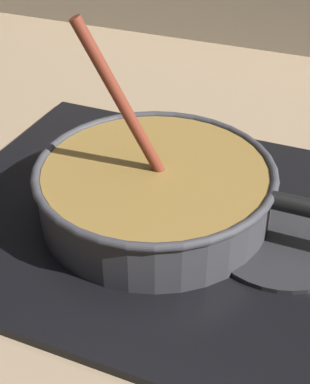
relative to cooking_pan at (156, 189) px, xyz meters
The scene contains 5 objects.
ground 0.15m from the cooking_pan, 87.94° to the right, with size 2.40×1.60×0.04m, color #9E8466.
hob_plate 0.05m from the cooking_pan, behind, with size 0.56×0.48×0.01m, color black.
burner_ring 0.04m from the cooking_pan, behind, with size 0.17×0.17×0.01m, color #592D0C.
spare_burner 0.17m from the cooking_pan, ahead, with size 0.17×0.17×0.01m, color #262628.
cooking_pan is the anchor object (origin of this frame).
Camera 1 is at (0.22, -0.41, 0.46)m, focal length 52.28 mm.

